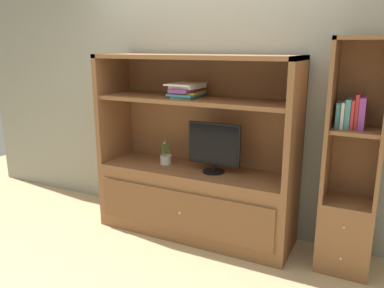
{
  "coord_description": "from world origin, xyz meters",
  "views": [
    {
      "loc": [
        1.51,
        -2.64,
        1.74
      ],
      "look_at": [
        0.0,
        0.35,
        0.89
      ],
      "focal_mm": 36.09,
      "sensor_mm": 36.0,
      "label": 1
    }
  ],
  "objects_px": {
    "media_console": "(195,182)",
    "bookshelf_tall": "(349,196)",
    "upright_book_row": "(352,114)",
    "potted_plant": "(166,159)",
    "tv_monitor": "(214,147)",
    "magazine_stack": "(187,90)"
  },
  "relations": [
    {
      "from": "media_console",
      "to": "tv_monitor",
      "type": "height_order",
      "value": "media_console"
    },
    {
      "from": "tv_monitor",
      "to": "potted_plant",
      "type": "bearing_deg",
      "value": 177.53
    },
    {
      "from": "media_console",
      "to": "bookshelf_tall",
      "type": "distance_m",
      "value": 1.34
    },
    {
      "from": "tv_monitor",
      "to": "potted_plant",
      "type": "relative_size",
      "value": 1.99
    },
    {
      "from": "tv_monitor",
      "to": "upright_book_row",
      "type": "height_order",
      "value": "upright_book_row"
    },
    {
      "from": "potted_plant",
      "to": "tv_monitor",
      "type": "bearing_deg",
      "value": -2.47
    },
    {
      "from": "bookshelf_tall",
      "to": "upright_book_row",
      "type": "distance_m",
      "value": 0.65
    },
    {
      "from": "bookshelf_tall",
      "to": "media_console",
      "type": "bearing_deg",
      "value": -179.86
    },
    {
      "from": "potted_plant",
      "to": "media_console",
      "type": "bearing_deg",
      "value": -1.81
    },
    {
      "from": "magazine_stack",
      "to": "bookshelf_tall",
      "type": "height_order",
      "value": "bookshelf_tall"
    },
    {
      "from": "media_console",
      "to": "upright_book_row",
      "type": "xyz_separation_m",
      "value": [
        1.3,
        -0.01,
        0.75
      ]
    },
    {
      "from": "media_console",
      "to": "potted_plant",
      "type": "xyz_separation_m",
      "value": [
        -0.32,
        0.01,
        0.18
      ]
    },
    {
      "from": "potted_plant",
      "to": "upright_book_row",
      "type": "relative_size",
      "value": 0.96
    },
    {
      "from": "magazine_stack",
      "to": "upright_book_row",
      "type": "bearing_deg",
      "value": 0.03
    },
    {
      "from": "potted_plant",
      "to": "upright_book_row",
      "type": "xyz_separation_m",
      "value": [
        1.61,
        -0.02,
        0.57
      ]
    },
    {
      "from": "upright_book_row",
      "to": "potted_plant",
      "type": "bearing_deg",
      "value": 179.37
    },
    {
      "from": "magazine_stack",
      "to": "potted_plant",
      "type": "bearing_deg",
      "value": 175.54
    },
    {
      "from": "tv_monitor",
      "to": "bookshelf_tall",
      "type": "relative_size",
      "value": 0.27
    },
    {
      "from": "media_console",
      "to": "tv_monitor",
      "type": "relative_size",
      "value": 3.74
    },
    {
      "from": "tv_monitor",
      "to": "upright_book_row",
      "type": "xyz_separation_m",
      "value": [
        1.1,
        0.0,
        0.38
      ]
    },
    {
      "from": "media_console",
      "to": "potted_plant",
      "type": "distance_m",
      "value": 0.36
    },
    {
      "from": "media_console",
      "to": "upright_book_row",
      "type": "height_order",
      "value": "media_console"
    }
  ]
}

